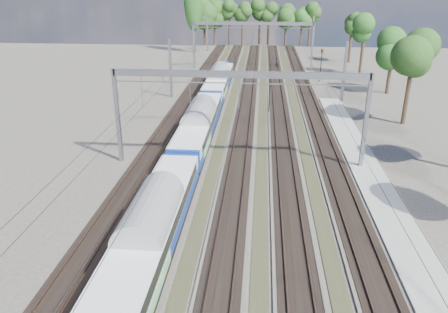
# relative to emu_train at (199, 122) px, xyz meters

# --- Properties ---
(track_bed) EXTENTS (21.00, 130.00, 0.34)m
(track_bed) POSITION_rel_emu_train_xyz_m (4.50, 9.99, -2.50)
(track_bed) COLOR #47423A
(track_bed) RESTS_ON ground
(platform) EXTENTS (3.00, 70.00, 0.30)m
(platform) POSITION_rel_emu_train_xyz_m (16.50, -15.01, -2.45)
(platform) COLOR gray
(platform) RESTS_ON ground
(catenary) EXTENTS (25.65, 130.00, 9.00)m
(catenary) POSITION_rel_emu_train_xyz_m (4.83, 17.68, 3.80)
(catenary) COLOR slate
(catenary) RESTS_ON ground
(tree_belt) EXTENTS (39.69, 98.96, 11.99)m
(tree_belt) POSITION_rel_emu_train_xyz_m (9.04, 61.39, 5.55)
(tree_belt) COLOR black
(tree_belt) RESTS_ON ground
(poplar) EXTENTS (4.40, 4.40, 19.04)m
(poplar) POSITION_rel_emu_train_xyz_m (-10.00, 62.99, 9.29)
(poplar) COLOR black
(poplar) RESTS_ON ground
(emu_train) EXTENTS (3.02, 63.88, 4.42)m
(emu_train) POSITION_rel_emu_train_xyz_m (0.00, 0.00, 0.00)
(emu_train) COLOR black
(emu_train) RESTS_ON ground
(worker) EXTENTS (0.51, 0.74, 1.97)m
(worker) POSITION_rel_emu_train_xyz_m (9.40, 44.78, -1.62)
(worker) COLOR black
(worker) RESTS_ON ground
(signal_near) EXTENTS (0.37, 0.34, 5.61)m
(signal_near) POSITION_rel_emu_train_xyz_m (7.58, 12.85, 0.95)
(signal_near) COLOR black
(signal_near) RESTS_ON ground
(signal_far) EXTENTS (0.40, 0.37, 5.59)m
(signal_far) POSITION_rel_emu_train_xyz_m (16.54, 32.54, 0.93)
(signal_far) COLOR black
(signal_far) RESTS_ON ground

